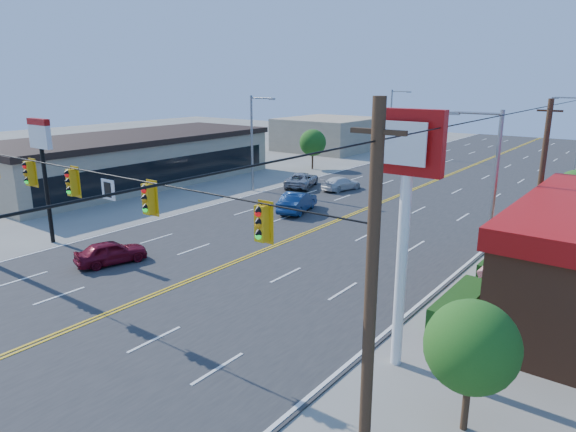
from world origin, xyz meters
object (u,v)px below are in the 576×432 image
Objects in this scene: kfc_pylon at (406,189)px; car_blue at (297,203)px; car_white at (341,184)px; signal_span at (89,200)px; car_magenta at (111,253)px; pizza_hut_sign at (42,155)px; car_silver at (302,180)px.

car_blue is (-14.58, 14.32, -5.32)m from kfc_pylon.
kfc_pylon is 28.17m from car_white.
kfc_pylon is at bearing 19.78° from signal_span.
car_magenta is at bearing 68.95° from car_blue.
pizza_hut_sign is at bearing 47.10° from car_blue.
car_magenta is 0.92× the size of car_white.
kfc_pylon is at bearing 111.79° from car_silver.
pizza_hut_sign is at bearing 86.98° from car_white.
car_magenta is (6.02, -0.13, -4.57)m from pizza_hut_sign.
car_blue reaches higher than car_white.
car_white is (0.05, 22.70, -0.04)m from car_magenta.
car_magenta is 0.81× the size of car_blue.
kfc_pylon is 1.82× the size of car_silver.
signal_span reaches higher than car_silver.
car_silver is (2.64, 21.56, -4.53)m from pizza_hut_sign.
car_blue is 1.13× the size of car_white.
car_white is (-1.36, 8.26, -0.16)m from car_blue.
car_blue is (-3.46, 18.32, -4.16)m from signal_span.
car_blue is 0.95× the size of car_silver.
signal_span reaches higher than kfc_pylon.
signal_span reaches higher than pizza_hut_sign.
pizza_hut_sign is 23.83m from car_white.
kfc_pylon is at bearing 137.23° from car_white.
car_magenta is 22.70m from car_white.
car_magenta is at bearing -179.54° from kfc_pylon.
pizza_hut_sign reaches higher than car_magenta.
car_blue reaches higher than car_magenta.
signal_span is 3.55× the size of pizza_hut_sign.
car_blue is (1.41, 14.45, 0.12)m from car_magenta.
car_white is 0.84× the size of car_silver.
car_white is at bearing 74.96° from pizza_hut_sign.
signal_span is 5.50× the size of car_blue.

